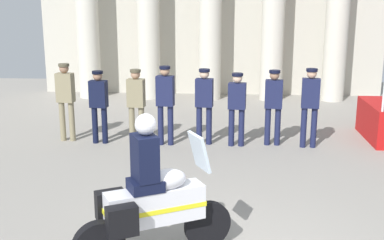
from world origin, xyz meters
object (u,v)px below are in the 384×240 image
Objects in this scene: officer_in_row_6 at (274,101)px; officer_in_row_1 at (99,101)px; motorcycle_with_rider at (150,201)px; officer_in_row_4 at (204,100)px; officer_in_row_2 at (136,100)px; officer_in_row_5 at (237,103)px; officer_in_row_3 at (165,99)px; officer_in_row_0 at (66,96)px; officer_in_row_7 at (310,101)px.

officer_in_row_1 is at bearing 8.69° from officer_in_row_6.
officer_in_row_1 is 5.39m from motorcycle_with_rider.
officer_in_row_6 is 5.53m from motorcycle_with_rider.
officer_in_row_4 is 1.01× the size of officer_in_row_6.
officer_in_row_2 reaches higher than officer_in_row_1.
officer_in_row_3 is at bearing 7.61° from officer_in_row_5.
officer_in_row_0 reaches higher than officer_in_row_4.
officer_in_row_4 is at bearing -174.20° from officer_in_row_0.
officer_in_row_6 is 0.96× the size of officer_in_row_7.
officer_in_row_7 is (2.30, -0.09, 0.03)m from officer_in_row_4.
officer_in_row_6 is 0.88× the size of motorcycle_with_rider.
officer_in_row_7 is at bearing -172.64° from officer_in_row_3.
officer_in_row_0 is 0.81m from officer_in_row_1.
officer_in_row_4 is at bearing -174.93° from officer_in_row_2.
officer_in_row_7 is at bearing -173.16° from officer_in_row_1.
officer_in_row_4 is at bearing -0.34° from officer_in_row_5.
officer_in_row_0 reaches higher than officer_in_row_3.
officer_in_row_5 is (2.25, -0.15, -0.02)m from officer_in_row_2.
officer_in_row_6 is at bearing -163.78° from officer_in_row_5.
officer_in_row_1 is (0.79, -0.14, -0.08)m from officer_in_row_0.
officer_in_row_1 is 2.35m from officer_in_row_4.
motorcycle_with_rider reaches higher than officer_in_row_0.
officer_in_row_3 is at bearing -174.26° from officer_in_row_1.
officer_in_row_2 is 0.99× the size of officer_in_row_6.
officer_in_row_6 is 0.78m from officer_in_row_7.
officer_in_row_6 is (4.66, -0.03, -0.06)m from officer_in_row_0.
officer_in_row_6 is at bearing -173.26° from officer_in_row_2.
officer_in_row_3 is (2.29, -0.18, -0.01)m from officer_in_row_0.
officer_in_row_3 is at bearing 10.55° from officer_in_row_6.
officer_in_row_2 is at bearing -164.10° from officer_in_row_1.
officer_in_row_2 reaches higher than officer_in_row_5.
officer_in_row_3 is 3.15m from officer_in_row_7.
motorcycle_with_rider is at bearing 76.11° from officer_in_row_6.
officer_in_row_5 is 5.17m from motorcycle_with_rider.
officer_in_row_0 is 1.09× the size of officer_in_row_5.
officer_in_row_2 is at bearing -6.37° from officer_in_row_3.
officer_in_row_0 is at bearing 5.80° from officer_in_row_4.
officer_in_row_2 is 3.05m from officer_in_row_6.
officer_in_row_0 is 1.01× the size of officer_in_row_3.
officer_in_row_4 is at bearing 8.42° from officer_in_row_6.
officer_in_row_7 is at bearing -175.12° from officer_in_row_2.
officer_in_row_4 is 0.73m from officer_in_row_5.
officer_in_row_7 reaches higher than officer_in_row_5.
officer_in_row_3 is 2.38m from officer_in_row_6.
motorcycle_with_rider is (1.90, -5.05, -0.18)m from officer_in_row_1.
officer_in_row_6 reaches higher than officer_in_row_1.
officer_in_row_7 is 5.73m from motorcycle_with_rider.
officer_in_row_1 is 3.87m from officer_in_row_6.
officer_in_row_5 is at bearing 179.66° from officer_in_row_4.
officer_in_row_4 is 0.97× the size of officer_in_row_7.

